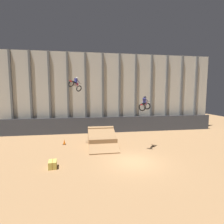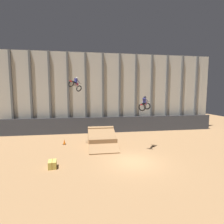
% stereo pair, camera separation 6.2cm
% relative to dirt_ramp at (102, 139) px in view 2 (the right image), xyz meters
% --- Properties ---
extents(ground_plane, '(60.00, 60.00, 0.00)m').
position_rel_dirt_ramp_xyz_m(ground_plane, '(2.21, -5.08, -0.68)').
color(ground_plane, '#9E754C').
extents(arena_back_wall, '(32.00, 0.40, 11.63)m').
position_rel_dirt_ramp_xyz_m(arena_back_wall, '(2.21, 7.44, 5.14)').
color(arena_back_wall, beige).
rests_on(arena_back_wall, ground_plane).
extents(lower_barrier, '(31.36, 0.20, 2.31)m').
position_rel_dirt_ramp_xyz_m(lower_barrier, '(2.21, 6.19, 0.48)').
color(lower_barrier, '#383D47').
rests_on(lower_barrier, ground_plane).
extents(dirt_ramp, '(2.98, 4.25, 2.00)m').
position_rel_dirt_ramp_xyz_m(dirt_ramp, '(0.00, 0.00, 0.00)').
color(dirt_ramp, '#966F48').
rests_on(dirt_ramp, ground_plane).
extents(rider_bike_left_air, '(1.57, 1.78, 1.64)m').
position_rel_dirt_ramp_xyz_m(rider_bike_left_air, '(-2.77, 1.03, 6.07)').
color(rider_bike_left_air, black).
extents(rider_bike_right_air, '(1.54, 1.64, 1.46)m').
position_rel_dirt_ramp_xyz_m(rider_bike_right_air, '(4.12, -2.06, 3.97)').
color(rider_bike_right_air, black).
extents(traffic_cone_near_ramp, '(0.36, 0.36, 0.58)m').
position_rel_dirt_ramp_xyz_m(traffic_cone_near_ramp, '(-4.15, 1.00, -0.40)').
color(traffic_cone_near_ramp, black).
rests_on(traffic_cone_near_ramp, ground_plane).
extents(hay_bale_trackside, '(0.69, 0.96, 0.57)m').
position_rel_dirt_ramp_xyz_m(hay_bale_trackside, '(-4.37, -5.20, -0.40)').
color(hay_bale_trackside, '#CCB751').
rests_on(hay_bale_trackside, ground_plane).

